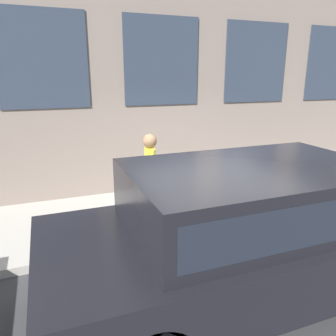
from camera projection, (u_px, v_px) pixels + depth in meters
ground_plane at (212, 238)px, 5.67m from camera, size 80.00×80.00×0.00m
sidewalk at (183, 208)px, 6.79m from camera, size 2.54×60.00×0.13m
building_facade at (159, 4)px, 6.94m from camera, size 0.33×40.00×8.36m
fire_hydrant at (186, 203)px, 5.84m from camera, size 0.37×0.48×0.78m
person at (150, 168)px, 5.96m from camera, size 0.38×0.25×1.59m
parked_truck_charcoal_near at (246, 225)px, 3.87m from camera, size 2.05×4.64×1.74m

